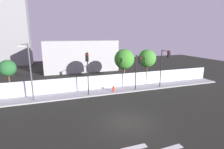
{
  "coord_description": "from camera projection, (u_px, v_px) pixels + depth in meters",
  "views": [
    {
      "loc": [
        -5.65,
        -12.18,
        7.24
      ],
      "look_at": [
        0.84,
        6.5,
        2.68
      ],
      "focal_mm": 27.73,
      "sensor_mm": 36.0,
      "label": 1
    }
  ],
  "objects": [
    {
      "name": "traffic_light_left",
      "position": [
        165.0,
        61.0,
        22.73
      ],
      "size": [
        0.35,
        1.63,
        5.14
      ],
      "color": "black",
      "rests_on": "sidewalk"
    },
    {
      "name": "tower_on_skyline",
      "position": [
        11.0,
        11.0,
        40.04
      ],
      "size": [
        6.88,
        5.0,
        25.12
      ],
      "primitive_type": "cube",
      "color": "gray",
      "rests_on": "ground"
    },
    {
      "name": "traffic_light_center",
      "position": [
        87.0,
        65.0,
        19.52
      ],
      "size": [
        0.52,
        1.45,
        5.15
      ],
      "color": "black",
      "rests_on": "sidewalk"
    },
    {
      "name": "roadside_tree_midleft",
      "position": [
        124.0,
        59.0,
        24.96
      ],
      "size": [
        2.9,
        2.9,
        5.26
      ],
      "color": "brown",
      "rests_on": "ground"
    },
    {
      "name": "roadside_tree_midright",
      "position": [
        147.0,
        58.0,
        26.17
      ],
      "size": [
        2.68,
        2.68,
        5.11
      ],
      "color": "brown",
      "rests_on": "ground"
    },
    {
      "name": "roadside_tree_leftmost",
      "position": [
        8.0,
        68.0,
        20.29
      ],
      "size": [
        1.96,
        1.96,
        4.39
      ],
      "color": "brown",
      "rests_on": "ground"
    },
    {
      "name": "street_lamp_curbside",
      "position": [
        29.0,
        68.0,
        18.06
      ],
      "size": [
        0.75,
        2.13,
        6.22
      ],
      "color": "#4C4C51",
      "rests_on": "sidewalk"
    },
    {
      "name": "perimeter_wall",
      "position": [
        99.0,
        82.0,
        23.14
      ],
      "size": [
        36.0,
        0.18,
        1.8
      ],
      "primitive_type": "cube",
      "color": "silver",
      "rests_on": "sidewalk"
    },
    {
      "name": "low_building_distant",
      "position": [
        81.0,
        56.0,
        35.55
      ],
      "size": [
        14.4,
        6.0,
        6.11
      ],
      "primitive_type": "cube",
      "color": "#A4A4A4",
      "rests_on": "ground"
    },
    {
      "name": "sidewalk",
      "position": [
        102.0,
        92.0,
        22.17
      ],
      "size": [
        36.0,
        2.4,
        0.15
      ],
      "primitive_type": "cube",
      "color": "#9C9C9C",
      "rests_on": "ground"
    },
    {
      "name": "traffic_light_right",
      "position": [
        138.0,
        65.0,
        21.48
      ],
      "size": [
        0.43,
        1.68,
        4.59
      ],
      "color": "black",
      "rests_on": "sidewalk"
    },
    {
      "name": "fire_hydrant",
      "position": [
        113.0,
        88.0,
        22.16
      ],
      "size": [
        0.44,
        0.26,
        0.72
      ],
      "color": "red",
      "rests_on": "sidewalk"
    },
    {
      "name": "ground_plane",
      "position": [
        128.0,
        122.0,
        14.64
      ],
      "size": [
        80.0,
        80.0,
        0.0
      ],
      "primitive_type": "plane",
      "color": "black"
    }
  ]
}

